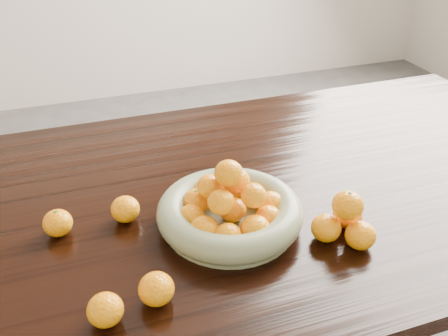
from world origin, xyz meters
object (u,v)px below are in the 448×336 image
object	(u,v)px
dining_table	(234,219)
loose_orange_0	(58,223)
orange_pyramid	(345,221)
fruit_bowl	(230,210)

from	to	relation	value
dining_table	loose_orange_0	bearing A→B (deg)	-174.78
dining_table	orange_pyramid	size ratio (longest dim) A/B	15.02
orange_pyramid	loose_orange_0	world-z (taller)	orange_pyramid
dining_table	loose_orange_0	xyz separation A→B (m)	(-0.41, -0.04, 0.12)
loose_orange_0	fruit_bowl	bearing A→B (deg)	-14.44
fruit_bowl	loose_orange_0	xyz separation A→B (m)	(-0.35, 0.09, -0.01)
orange_pyramid	loose_orange_0	size ratio (longest dim) A/B	2.12
fruit_bowl	loose_orange_0	bearing A→B (deg)	165.56
dining_table	orange_pyramid	xyz separation A→B (m)	(0.16, -0.25, 0.13)
orange_pyramid	loose_orange_0	distance (m)	0.61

